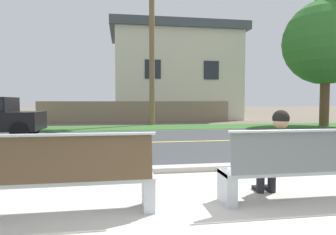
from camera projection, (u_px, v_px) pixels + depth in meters
The scene contains 12 objects.
ground_plane at pixel (144, 137), 11.20m from camera, with size 140.00×140.00×0.00m, color #665B4C.
sidewalk_pavement at pixel (189, 208), 3.71m from camera, with size 44.00×3.60×0.01m, color #B7B2A8.
curb_edge at pixel (166, 169), 5.63m from camera, with size 44.00×0.30×0.11m, color #ADA89E.
street_asphalt at pixel (147, 142), 9.72m from camera, with size 52.00×8.00×0.01m, color #383A3D.
road_centre_line at pixel (147, 142), 9.72m from camera, with size 48.00×0.14×0.01m, color #E0CC4C.
far_verge_grass at pixel (138, 128), 15.26m from camera, with size 48.00×2.80×0.02m, color #2D6026.
bench_left at pixel (66, 178), 3.43m from camera, with size 2.09×0.48×1.01m.
bench_right at pixel (298, 168), 3.90m from camera, with size 2.09×0.48×1.01m.
seated_person_olive at pixel (277, 151), 4.03m from camera, with size 0.52×0.68×1.25m.
shade_tree_left at pixel (330, 36), 16.14m from camera, with size 4.69×4.69×7.74m.
garden_wall at pixel (137, 112), 19.95m from camera, with size 13.00×0.36×1.40m, color gray.
house_across_street at pixel (174, 74), 23.45m from camera, with size 10.00×6.91×7.15m.
Camera 1 is at (-0.85, -3.15, 1.36)m, focal length 31.14 mm.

